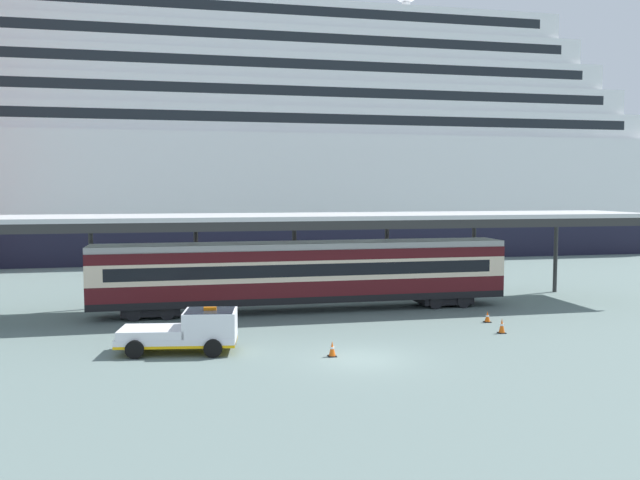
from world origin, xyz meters
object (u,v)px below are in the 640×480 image
at_px(traffic_cone_near, 332,349).
at_px(traffic_cone_mid, 487,317).
at_px(train_carriage, 304,272).
at_px(service_truck, 189,330).
at_px(traffic_cone_far, 502,326).
at_px(cruise_ship, 69,144).

height_order(traffic_cone_near, traffic_cone_mid, traffic_cone_near).
height_order(train_carriage, service_truck, train_carriage).
height_order(train_carriage, traffic_cone_far, train_carriage).
distance_m(service_truck, traffic_cone_mid, 16.31).
relative_size(cruise_ship, traffic_cone_far, 179.88).
distance_m(cruise_ship, traffic_cone_near, 52.48).
height_order(cruise_ship, traffic_cone_near, cruise_ship).
xyz_separation_m(service_truck, traffic_cone_near, (6.05, -2.09, -0.66)).
relative_size(service_truck, traffic_cone_near, 8.09).
height_order(service_truck, traffic_cone_near, service_truck).
relative_size(service_truck, traffic_cone_mid, 8.99).
bearing_deg(service_truck, traffic_cone_far, 2.04).
xyz_separation_m(train_carriage, service_truck, (-6.80, -8.57, -1.32)).
distance_m(train_carriage, traffic_cone_near, 10.87).
bearing_deg(traffic_cone_far, traffic_cone_near, -164.30).
relative_size(train_carriage, service_truck, 4.50).
xyz_separation_m(cruise_ship, service_truck, (12.06, -45.74, -11.11)).
distance_m(service_truck, traffic_cone_far, 15.47).
xyz_separation_m(train_carriage, traffic_cone_near, (-0.76, -10.66, -1.98)).
height_order(train_carriage, traffic_cone_mid, train_carriage).
relative_size(train_carriage, traffic_cone_mid, 40.43).
relative_size(train_carriage, traffic_cone_near, 36.36).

